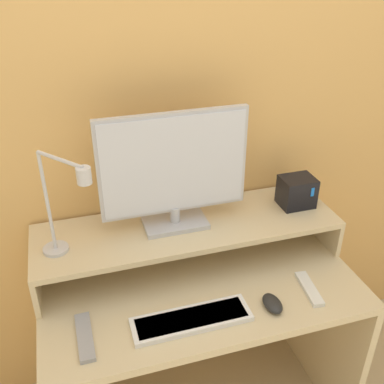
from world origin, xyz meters
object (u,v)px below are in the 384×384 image
Objects in this scene: mouse at (272,303)px; monitor at (174,170)px; router_dock at (297,192)px; desk_lamp at (64,207)px; remote_control at (85,337)px; remote_secondary at (309,289)px; keyboard at (192,319)px.

monitor is at bearing 124.71° from mouse.
monitor is 4.05× the size of router_dock.
desk_lamp reaches higher than router_dock.
desk_lamp is 0.41m from remote_control.
remote_secondary is (-0.09, -0.32, -0.21)m from router_dock.
router_dock is at bearing 0.06° from monitor.
mouse is (-0.26, -0.35, -0.20)m from router_dock.
router_dock is 0.75× the size of remote_secondary.
monitor reaches higher than mouse.
router_dock is at bearing 31.93° from keyboard.
router_dock is (0.89, 0.09, -0.14)m from desk_lamp.
remote_secondary is at bearing -15.69° from desk_lamp.
monitor is at bearing 13.63° from desk_lamp.
keyboard is (0.35, -0.24, -0.35)m from desk_lamp.
keyboard is (-0.54, -0.34, -0.21)m from router_dock.
desk_lamp is at bearing 164.31° from remote_secondary.
remote_secondary is (0.41, -0.32, -0.38)m from monitor.
desk_lamp is 2.86× the size of router_dock.
mouse reaches higher than remote_secondary.
keyboard reaches higher than remote_control.
router_dock is at bearing 19.26° from remote_control.
desk_lamp reaches higher than keyboard.
desk_lamp is at bearing 157.61° from mouse.
monitor is at bearing 142.20° from remote_secondary.
monitor is 0.64m from remote_secondary.
router_dock reaches higher than mouse.
router_dock reaches higher than keyboard.
mouse is (0.24, -0.35, -0.37)m from monitor.
mouse is (0.63, -0.26, -0.34)m from desk_lamp.
monitor is 5.39× the size of mouse.
router_dock is at bearing 6.04° from desk_lamp.
keyboard is at bearing -4.77° from remote_control.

